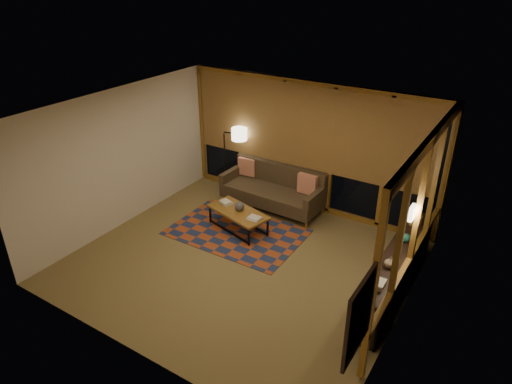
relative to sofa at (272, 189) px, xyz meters
The scene contains 21 objects.
floor 2.12m from the sofa, 74.45° to the right, with size 5.50×5.00×0.01m, color #A08954.
ceiling 3.07m from the sofa, 74.45° to the right, with size 5.50×5.00×0.01m, color white.
walls 2.27m from the sofa, 74.45° to the right, with size 5.51×5.01×2.70m.
window_wall_back 1.15m from the sofa, 37.69° to the left, with size 5.30×0.16×2.60m, color olive, non-canonical shape.
window_wall_right 3.64m from the sofa, 23.39° to the right, with size 0.16×3.70×2.60m, color olive, non-canonical shape.
wall_art 5.15m from the sofa, 49.69° to the right, with size 0.06×0.74×0.94m, color red, non-canonical shape.
wall_sconce 3.70m from the sofa, 26.01° to the right, with size 0.12×0.18×0.22m, color #FFEEC4, non-canonical shape.
sofa is the anchor object (origin of this frame).
pillow_left 0.86m from the sofa, 161.41° to the left, with size 0.40×0.13×0.40m, color red, non-canonical shape.
pillow_right 0.78m from the sofa, 13.82° to the left, with size 0.42×0.14×0.42m, color red, non-canonical shape.
area_rug 1.33m from the sofa, 92.70° to the right, with size 2.51×1.67×0.01m, color #AC4C25.
coffee_table 1.17m from the sofa, 94.63° to the right, with size 1.26×0.58×0.42m, color olive, non-canonical shape.
book_stack_a 1.14m from the sofa, 113.62° to the right, with size 0.27×0.21×0.08m, color white, non-canonical shape.
book_stack_b 1.30m from the sofa, 74.51° to the right, with size 0.24×0.19×0.05m, color white, non-canonical shape.
ceramic_pot 1.11m from the sofa, 94.19° to the right, with size 0.19×0.19×0.19m, color #2B2B2E.
floor_lamp 1.35m from the sofa, behind, with size 0.52×0.34×1.55m, color black, non-canonical shape.
bookshelf 3.33m from the sofa, 23.88° to the right, with size 0.40×2.90×0.72m, color black, non-canonical shape.
basket 3.07m from the sofa, ahead, with size 0.21×0.21×0.16m, color tan.
teal_bowl 3.23m from the sofa, 18.31° to the right, with size 0.14×0.14×0.14m, color #1F6B5F.
vase 3.56m from the sofa, 30.66° to the right, with size 0.17×0.17×0.17m, color tan.
shelf_book_stack 3.84m from the sofa, 37.23° to the right, with size 0.19×0.27×0.08m, color white, non-canonical shape.
Camera 1 is at (3.74, -5.47, 4.71)m, focal length 32.00 mm.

